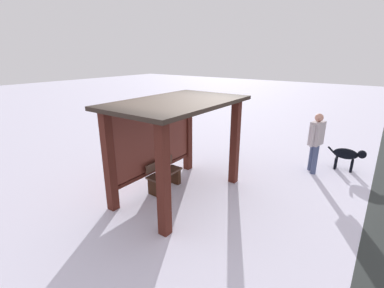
{
  "coord_description": "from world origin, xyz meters",
  "views": [
    {
      "loc": [
        -4.57,
        -3.68,
        3.19
      ],
      "look_at": [
        0.12,
        -0.3,
        1.28
      ],
      "focal_mm": 25.57,
      "sensor_mm": 36.0,
      "label": 1
    }
  ],
  "objects": [
    {
      "name": "bench_left_inside",
      "position": [
        0.0,
        0.46,
        0.33
      ],
      "size": [
        0.97,
        0.36,
        0.72
      ],
      "color": "#493226",
      "rests_on": "ground"
    },
    {
      "name": "ground_plane",
      "position": [
        0.0,
        0.0,
        0.0
      ],
      "size": [
        60.0,
        60.0,
        0.0
      ],
      "primitive_type": "plane",
      "color": "white"
    },
    {
      "name": "person_walking",
      "position": [
        3.22,
        -2.26,
        0.99
      ],
      "size": [
        0.64,
        0.34,
        1.68
      ],
      "color": "#BBB0B3",
      "rests_on": "ground"
    },
    {
      "name": "dog",
      "position": [
        3.9,
        -3.02,
        0.47
      ],
      "size": [
        0.29,
        0.99,
        0.67
      ],
      "color": "black",
      "rests_on": "ground"
    },
    {
      "name": "bus_shelter",
      "position": [
        0.0,
        0.21,
        1.64
      ],
      "size": [
        3.18,
        1.96,
        2.24
      ],
      "color": "#471C15",
      "rests_on": "ground"
    }
  ]
}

